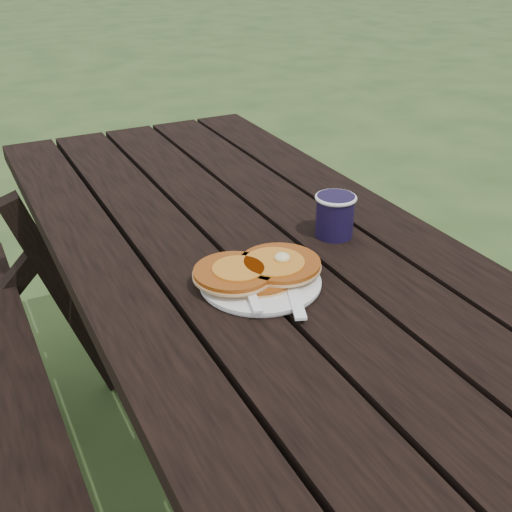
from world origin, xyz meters
name	(u,v)px	position (x,y,z in m)	size (l,w,h in m)	color
ground	(259,505)	(0.00, 0.00, 0.00)	(60.00, 60.00, 0.00)	#2D471E
picnic_table	(259,394)	(0.00, 0.00, 0.37)	(1.36, 1.80, 0.75)	black
plate	(260,283)	(-0.07, -0.14, 0.76)	(0.21, 0.21, 0.01)	white
pancake_stack	(259,270)	(-0.07, -0.13, 0.77)	(0.24, 0.16, 0.04)	#A04A12
knife	(293,291)	(-0.04, -0.20, 0.76)	(0.02, 0.18, 0.01)	white
fork	(252,295)	(-0.11, -0.19, 0.77)	(0.03, 0.16, 0.01)	white
coffee_cup	(335,213)	(0.16, -0.03, 0.80)	(0.09, 0.09, 0.09)	black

